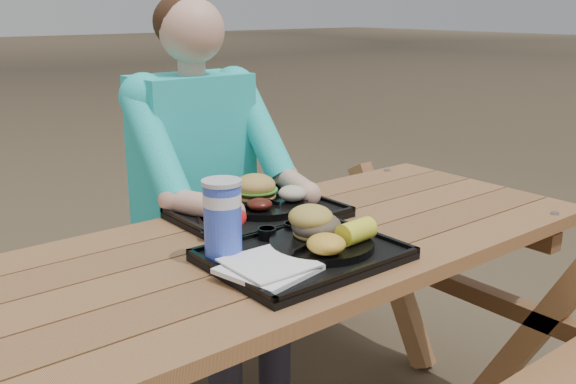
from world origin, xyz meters
TOP-DOWN VIEW (x-y plane):
  - picnic_table at (0.00, 0.00)m, footprint 1.80×1.49m
  - tray_near at (-0.06, -0.14)m, footprint 0.45×0.35m
  - tray_far at (0.05, 0.20)m, footprint 0.45×0.35m
  - plate_near at (-0.01, -0.14)m, footprint 0.26×0.26m
  - plate_far at (0.08, 0.21)m, footprint 0.26×0.26m
  - napkin_stack at (-0.20, -0.18)m, footprint 0.22×0.22m
  - soda_cup at (-0.23, -0.04)m, footprint 0.09×0.09m
  - condiment_bbq at (-0.07, -0.01)m, footprint 0.05×0.05m
  - condiment_mustard at (0.00, -0.02)m, footprint 0.05×0.05m
  - sandwich at (0.01, -0.11)m, footprint 0.12×0.12m
  - mac_cheese at (-0.06, -0.21)m, footprint 0.09×0.09m
  - corn_cob at (0.05, -0.21)m, footprint 0.10×0.10m
  - cutlery_far at (-0.12, 0.20)m, footprint 0.07×0.16m
  - burger at (0.08, 0.25)m, footprint 0.13×0.13m
  - baked_beans at (0.02, 0.15)m, footprint 0.07×0.07m
  - potato_salad at (0.15, 0.16)m, footprint 0.08×0.08m
  - diner at (0.07, 0.59)m, footprint 0.48×0.84m

SIDE VIEW (x-z plane):
  - picnic_table at x=0.00m, z-range 0.00..0.75m
  - diner at x=0.07m, z-range 0.00..1.28m
  - tray_near at x=-0.06m, z-range 0.75..0.77m
  - tray_far at x=0.05m, z-range 0.75..0.77m
  - cutlery_far at x=-0.12m, z-range 0.77..0.78m
  - plate_near at x=-0.01m, z-range 0.77..0.79m
  - plate_far at x=0.08m, z-range 0.77..0.79m
  - napkin_stack at x=-0.20m, z-range 0.77..0.79m
  - condiment_bbq at x=-0.07m, z-range 0.77..0.80m
  - condiment_mustard at x=0.00m, z-range 0.77..0.80m
  - baked_beans at x=0.02m, z-range 0.79..0.82m
  - potato_salad at x=0.15m, z-range 0.79..0.84m
  - mac_cheese at x=-0.06m, z-range 0.79..0.84m
  - corn_cob at x=0.05m, z-range 0.79..0.85m
  - burger at x=0.08m, z-range 0.79..0.90m
  - sandwich at x=0.01m, z-range 0.79..0.91m
  - soda_cup at x=-0.23m, z-range 0.77..0.95m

